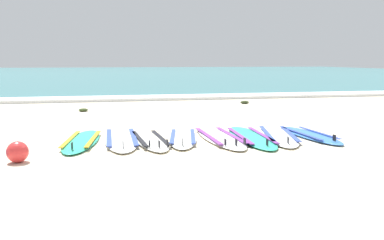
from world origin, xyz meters
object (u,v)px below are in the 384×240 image
object	(u,v)px
surfboard_4	(219,137)
surfboard_5	(251,137)
surfboard_0	(82,141)
surfboard_6	(278,135)
surfboard_3	(183,138)
surfboard_1	(121,139)
beach_ball	(18,152)
surfboard_2	(150,140)
surfboard_7	(310,135)

from	to	relation	value
surfboard_4	surfboard_5	distance (m)	0.60
surfboard_0	surfboard_4	distance (m)	2.55
surfboard_5	surfboard_6	size ratio (longest dim) A/B	0.99
surfboard_3	surfboard_0	bearing A→B (deg)	176.77
surfboard_1	surfboard_3	xyz separation A→B (m)	(1.13, -0.16, 0.00)
surfboard_1	surfboard_0	bearing A→B (deg)	-175.79
surfboard_3	surfboard_6	world-z (taller)	same
surfboard_4	surfboard_3	bearing A→B (deg)	173.89
surfboard_5	surfboard_6	world-z (taller)	same
beach_ball	surfboard_1	bearing A→B (deg)	41.29
surfboard_2	surfboard_3	distance (m)	0.63
surfboard_4	surfboard_7	bearing A→B (deg)	-4.32
surfboard_6	beach_ball	size ratio (longest dim) A/B	8.00
surfboard_2	surfboard_7	bearing A→B (deg)	-2.58
surfboard_0	surfboard_5	bearing A→B (deg)	-5.15
surfboard_2	surfboard_7	size ratio (longest dim) A/B	1.04
surfboard_5	surfboard_7	size ratio (longest dim) A/B	1.19
surfboard_5	surfboard_7	bearing A→B (deg)	-1.52
surfboard_2	beach_ball	xyz separation A→B (m)	(-2.07, -1.14, 0.12)
surfboard_1	surfboard_3	size ratio (longest dim) A/B	1.15
surfboard_1	surfboard_3	bearing A→B (deg)	-7.85
surfboard_0	surfboard_7	world-z (taller)	same
surfboard_1	surfboard_4	world-z (taller)	same
surfboard_2	surfboard_3	xyz separation A→B (m)	(0.62, 0.07, -0.00)
surfboard_6	surfboard_4	bearing A→B (deg)	178.48
beach_ball	surfboard_3	bearing A→B (deg)	24.26
surfboard_0	surfboard_7	distance (m)	4.34
surfboard_3	beach_ball	size ratio (longest dim) A/B	6.85
surfboard_1	surfboard_3	distance (m)	1.14
surfboard_4	beach_ball	xyz separation A→B (m)	(-3.39, -1.14, 0.12)
surfboard_0	surfboard_5	size ratio (longest dim) A/B	0.93
surfboard_4	beach_ball	bearing A→B (deg)	-161.42
surfboard_0	surfboard_1	xyz separation A→B (m)	(0.71, 0.05, -0.00)
surfboard_6	beach_ball	xyz separation A→B (m)	(-4.57, -1.11, 0.12)
surfboard_0	surfboard_1	bearing A→B (deg)	4.21
surfboard_0	surfboard_1	world-z (taller)	same
surfboard_4	surfboard_5	xyz separation A→B (m)	(0.59, -0.10, -0.00)
surfboard_4	surfboard_6	size ratio (longest dim) A/B	0.99
surfboard_1	surfboard_7	distance (m)	3.64
surfboard_2	surfboard_6	bearing A→B (deg)	-0.83
surfboard_7	surfboard_1	bearing A→B (deg)	174.23
surfboard_3	surfboard_5	world-z (taller)	same
surfboard_3	surfboard_7	bearing A→B (deg)	-4.82
surfboard_4	surfboard_6	world-z (taller)	same
surfboard_5	surfboard_7	distance (m)	1.20
surfboard_7	beach_ball	size ratio (longest dim) A/B	6.67
surfboard_0	surfboard_7	bearing A→B (deg)	-4.14
surfboard_1	surfboard_6	xyz separation A→B (m)	(3.01, -0.26, 0.00)
surfboard_3	surfboard_6	xyz separation A→B (m)	(1.88, -0.11, -0.00)
surfboard_7	surfboard_3	bearing A→B (deg)	175.18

